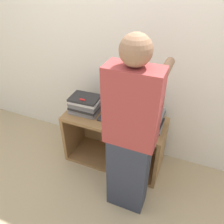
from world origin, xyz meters
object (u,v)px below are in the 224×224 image
object	(u,v)px
laptop_stack_left	(85,104)
laptop_stack_right	(146,119)
person	(131,137)
laptop_open	(117,112)

from	to	relation	value
laptop_stack_left	laptop_stack_right	size ratio (longest dim) A/B	0.97
laptop_stack_left	person	xyz separation A→B (m)	(0.65, -0.44, 0.11)
laptop_open	person	xyz separation A→B (m)	(0.32, -0.50, 0.15)
laptop_stack_right	person	xyz separation A→B (m)	(-0.02, -0.44, 0.11)
laptop_open	laptop_stack_left	xyz separation A→B (m)	(-0.34, -0.06, 0.04)
laptop_open	laptop_stack_right	bearing A→B (deg)	-9.49
laptop_open	laptop_stack_left	distance (m)	0.34
laptop_open	person	size ratio (longest dim) A/B	0.21
laptop_stack_right	laptop_stack_left	bearing A→B (deg)	-179.94
laptop_stack_right	person	world-z (taller)	person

